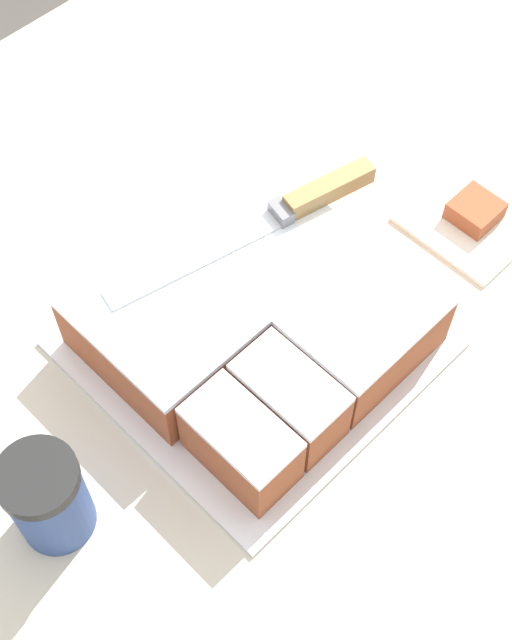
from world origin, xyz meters
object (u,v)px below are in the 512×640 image
Objects in this scene: cake at (256,318)px; coffee_cup at (48,498)px; cake_board at (256,341)px; knife at (294,205)px; brownie at (475,211)px.

cake is 2.53× the size of coffee_cup.
cake_board is 2.89× the size of coffee_cup.
cake_board is at bearing 38.45° from knife.
cake is 0.31m from brownie.
brownie reaches higher than cake_board.
brownie is (0.19, -0.11, -0.07)m from knife.
cake is 5.52× the size of brownie.
coffee_cup reaches higher than cake.
knife is at bearing 25.53° from cake_board.
brownie is at bearing -12.05° from cake.
coffee_cup reaches higher than brownie.
cake_board is 1.14× the size of cake.
coffee_cup is at bearing -178.40° from cake_board.
cake_board is 1.04× the size of knife.
coffee_cup is at bearing 174.63° from brownie.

